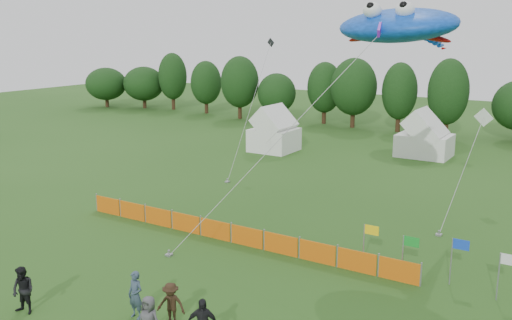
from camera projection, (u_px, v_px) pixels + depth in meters
The scene contains 12 objects.
treeline at pixel (477, 99), 56.80m from camera, with size 104.57×8.78×8.36m.
tent_left at pixel (274, 133), 52.03m from camera, with size 3.81×3.81×3.36m.
tent_right at pixel (425, 138), 49.75m from camera, with size 4.53×3.62×3.20m.
barrier_fence at pixel (231, 233), 29.69m from camera, with size 19.90×0.06×1.00m.
flag_row at pixel (431, 252), 24.77m from camera, with size 6.73×0.55×2.14m.
spectator_a at pixel (136, 295), 21.76m from camera, with size 0.69×0.45×1.89m, color #324354.
spectator_b at pixel (23, 291), 22.10m from camera, with size 0.93×0.72×1.91m, color black.
spectator_c at pixel (171, 304), 21.21m from camera, with size 1.10×0.63×1.70m, color black.
spectator_e at pixel (149, 320), 19.95m from camera, with size 0.88×0.57×1.79m, color #46464A.
stingray_kite at pixel (401, 26), 28.30m from camera, with size 12.09×16.64×12.20m.
small_kite_white at pixel (473, 145), 34.75m from camera, with size 1.25×8.57×6.05m.
small_kite_dark at pixel (252, 104), 43.72m from camera, with size 1.19×7.49×10.25m.
Camera 1 is at (13.10, -14.86, 10.81)m, focal length 40.00 mm.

